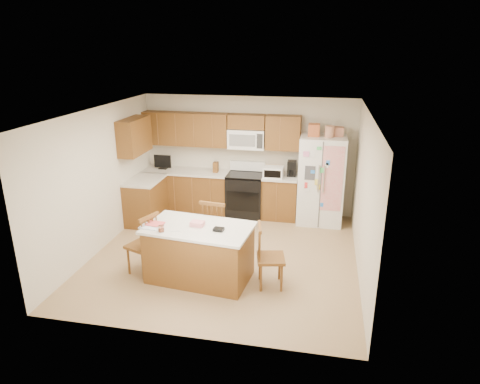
% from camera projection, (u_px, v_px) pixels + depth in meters
% --- Properties ---
extents(ground, '(4.50, 4.50, 0.00)m').
position_uv_depth(ground, '(225.00, 255.00, 7.51)').
color(ground, '#9B7F54').
rests_on(ground, ground).
extents(room_shell, '(4.60, 4.60, 2.52)m').
position_uv_depth(room_shell, '(224.00, 177.00, 7.03)').
color(room_shell, beige).
rests_on(room_shell, ground).
extents(cabinetry, '(3.36, 1.56, 2.15)m').
position_uv_depth(cabinetry, '(199.00, 174.00, 9.05)').
color(cabinetry, brown).
rests_on(cabinetry, ground).
extents(stove, '(0.76, 0.65, 1.13)m').
position_uv_depth(stove, '(245.00, 194.00, 9.14)').
color(stove, black).
rests_on(stove, ground).
extents(refrigerator, '(0.90, 0.79, 2.04)m').
position_uv_depth(refrigerator, '(321.00, 179.00, 8.65)').
color(refrigerator, white).
rests_on(refrigerator, ground).
extents(island, '(1.73, 1.11, 0.97)m').
position_uv_depth(island, '(199.00, 252.00, 6.64)').
color(island, brown).
rests_on(island, ground).
extents(windsor_chair_left, '(0.55, 0.56, 1.03)m').
position_uv_depth(windsor_chair_left, '(144.00, 245.00, 6.79)').
color(windsor_chair_left, brown).
rests_on(windsor_chair_left, ground).
extents(windsor_chair_back, '(0.52, 0.50, 1.08)m').
position_uv_depth(windsor_chair_back, '(216.00, 231.00, 7.26)').
color(windsor_chair_back, brown).
rests_on(windsor_chair_back, ground).
extents(windsor_chair_right, '(0.49, 0.50, 1.00)m').
position_uv_depth(windsor_chair_right, '(269.00, 258.00, 6.43)').
color(windsor_chair_right, brown).
rests_on(windsor_chair_right, ground).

